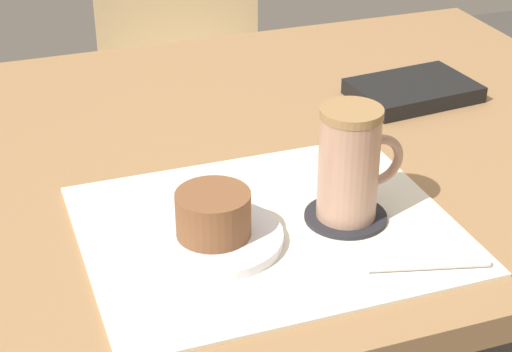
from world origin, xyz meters
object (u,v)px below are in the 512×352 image
(dining_table, at_px, (233,194))
(wooden_chair, at_px, (188,78))
(pastry_plate, at_px, (214,238))
(small_book, at_px, (413,90))
(coffee_mug, at_px, (351,163))
(pastry, at_px, (213,214))

(dining_table, relative_size, wooden_chair, 1.44)
(pastry_plate, xyz_separation_m, small_book, (0.41, 0.29, 0.00))
(wooden_chair, relative_size, coffee_mug, 6.33)
(pastry_plate, relative_size, small_book, 0.85)
(pastry_plate, distance_m, coffee_mug, 0.17)
(dining_table, height_order, pastry_plate, pastry_plate)
(pastry_plate, distance_m, pastry, 0.03)
(pastry, xyz_separation_m, small_book, (0.41, 0.29, -0.03))
(wooden_chair, bearing_deg, coffee_mug, 90.54)
(pastry, bearing_deg, small_book, 35.25)
(coffee_mug, xyz_separation_m, small_book, (0.24, 0.29, -0.06))
(coffee_mug, bearing_deg, dining_table, 107.35)
(wooden_chair, bearing_deg, small_book, 107.34)
(coffee_mug, relative_size, small_book, 0.74)
(pastry, height_order, small_book, pastry)
(pastry, bearing_deg, pastry_plate, 0.00)
(dining_table, height_order, coffee_mug, coffee_mug)
(dining_table, distance_m, small_book, 0.33)
(pastry, relative_size, small_book, 0.46)
(wooden_chair, height_order, coffee_mug, wooden_chair)
(dining_table, distance_m, coffee_mug, 0.27)
(coffee_mug, bearing_deg, small_book, 49.74)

